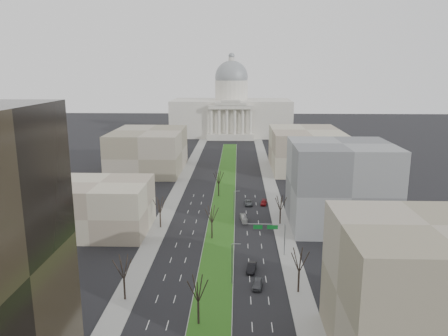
% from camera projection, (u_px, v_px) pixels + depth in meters
% --- Properties ---
extents(ground, '(600.00, 600.00, 0.00)m').
position_uv_depth(ground, '(224.00, 196.00, 155.32)').
color(ground, black).
rests_on(ground, ground).
extents(median, '(8.00, 222.03, 0.20)m').
position_uv_depth(median, '(224.00, 197.00, 154.31)').
color(median, '#999993').
rests_on(median, ground).
extents(sidewalk_left, '(5.00, 330.00, 0.15)m').
position_uv_depth(sidewalk_left, '(164.00, 219.00, 131.49)').
color(sidewalk_left, gray).
rests_on(sidewalk_left, ground).
extents(sidewalk_right, '(5.00, 330.00, 0.15)m').
position_uv_depth(sidewalk_right, '(280.00, 220.00, 130.37)').
color(sidewalk_right, gray).
rests_on(sidewalk_right, ground).
extents(capitol, '(80.00, 46.00, 55.00)m').
position_uv_depth(capitol, '(231.00, 111.00, 297.53)').
color(capitol, beige).
rests_on(capitol, ground).
extents(building_beige_left, '(26.00, 22.00, 14.00)m').
position_uv_depth(building_beige_left, '(101.00, 207.00, 120.70)').
color(building_beige_left, gray).
rests_on(building_beige_left, ground).
extents(building_tan_right, '(26.00, 24.00, 22.00)m').
position_uv_depth(building_tan_right, '(423.00, 294.00, 66.05)').
color(building_tan_right, gray).
rests_on(building_tan_right, ground).
extents(building_grey_right, '(28.00, 26.00, 24.00)m').
position_uv_depth(building_grey_right, '(340.00, 185.00, 124.29)').
color(building_grey_right, slate).
rests_on(building_grey_right, ground).
extents(building_far_left, '(30.00, 40.00, 18.00)m').
position_uv_depth(building_far_left, '(148.00, 151.00, 193.43)').
color(building_far_left, gray).
rests_on(building_far_left, ground).
extents(building_far_right, '(30.00, 40.00, 18.00)m').
position_uv_depth(building_far_right, '(305.00, 149.00, 196.08)').
color(building_far_right, gray).
rests_on(building_far_right, ground).
extents(tree_left_mid, '(5.40, 5.40, 9.72)m').
position_uv_depth(tree_left_mid, '(123.00, 267.00, 84.13)').
color(tree_left_mid, black).
rests_on(tree_left_mid, ground).
extents(tree_left_far, '(5.28, 5.28, 9.50)m').
position_uv_depth(tree_left_far, '(160.00, 205.00, 123.16)').
color(tree_left_far, black).
rests_on(tree_left_far, ground).
extents(tree_right_mid, '(5.52, 5.52, 9.94)m').
position_uv_depth(tree_right_mid, '(299.00, 260.00, 86.90)').
color(tree_right_mid, black).
rests_on(tree_right_mid, ground).
extents(tree_right_far, '(5.04, 5.04, 9.07)m').
position_uv_depth(tree_right_far, '(281.00, 203.00, 126.03)').
color(tree_right_far, black).
rests_on(tree_right_far, ground).
extents(tree_median_a, '(5.40, 5.40, 9.72)m').
position_uv_depth(tree_median_a, '(198.00, 288.00, 75.85)').
color(tree_median_a, black).
rests_on(tree_median_a, ground).
extents(tree_median_b, '(5.40, 5.40, 9.72)m').
position_uv_depth(tree_median_b, '(212.00, 214.00, 114.84)').
color(tree_median_b, black).
rests_on(tree_median_b, ground).
extents(tree_median_c, '(5.40, 5.40, 9.72)m').
position_uv_depth(tree_median_c, '(219.00, 177.00, 153.83)').
color(tree_median_c, black).
rests_on(tree_median_c, ground).
extents(streetlamp_median_b, '(1.90, 0.20, 9.16)m').
position_uv_depth(streetlamp_median_b, '(232.00, 263.00, 90.77)').
color(streetlamp_median_b, gray).
rests_on(streetlamp_median_b, ground).
extents(streetlamp_median_c, '(1.90, 0.20, 9.16)m').
position_uv_depth(streetlamp_median_c, '(234.00, 205.00, 129.76)').
color(streetlamp_median_c, gray).
rests_on(streetlamp_median_c, ground).
extents(mast_arm_signs, '(9.12, 0.24, 8.09)m').
position_uv_depth(mast_arm_signs, '(274.00, 232.00, 104.82)').
color(mast_arm_signs, gray).
rests_on(mast_arm_signs, ground).
extents(car_grey_near, '(2.66, 5.16, 1.68)m').
position_uv_depth(car_grey_near, '(258.00, 284.00, 90.32)').
color(car_grey_near, '#46484D').
rests_on(car_grey_near, ground).
extents(car_black, '(2.56, 5.43, 1.72)m').
position_uv_depth(car_black, '(251.00, 267.00, 97.66)').
color(car_black, black).
rests_on(car_black, ground).
extents(car_red, '(2.53, 4.92, 1.36)m').
position_uv_depth(car_red, '(264.00, 203.00, 145.75)').
color(car_red, maroon).
rests_on(car_red, ground).
extents(car_grey_far, '(2.54, 5.45, 1.51)m').
position_uv_depth(car_grey_far, '(249.00, 203.00, 145.45)').
color(car_grey_far, '#52575B').
rests_on(car_grey_far, ground).
extents(box_van, '(2.24, 6.51, 1.78)m').
position_uv_depth(box_van, '(244.00, 219.00, 129.63)').
color(box_van, silver).
rests_on(box_van, ground).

